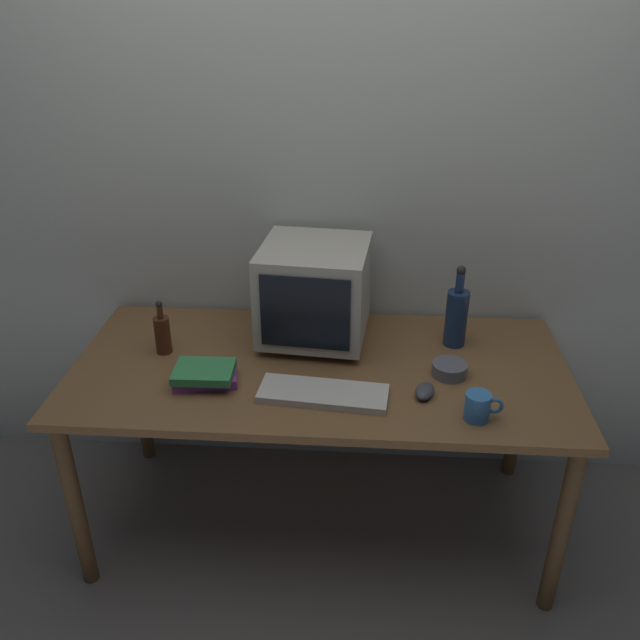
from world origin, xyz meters
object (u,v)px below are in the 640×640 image
at_px(bottle_short, 163,333).
at_px(cd_spindle, 450,369).
at_px(keyboard, 323,394).
at_px(crt_monitor, 315,292).
at_px(computer_mouse, 425,391).
at_px(mug, 478,406).
at_px(bottle_tall, 456,316).
at_px(book_stack, 205,375).

bearing_deg(bottle_short, cd_spindle, -4.77).
xyz_separation_m(keyboard, cd_spindle, (0.42, 0.16, 0.01)).
distance_m(crt_monitor, cd_spindle, 0.56).
height_order(computer_mouse, bottle_short, bottle_short).
relative_size(computer_mouse, mug, 0.83).
xyz_separation_m(bottle_tall, book_stack, (-0.87, -0.33, -0.09)).
bearing_deg(cd_spindle, book_stack, -172.48).
height_order(crt_monitor, cd_spindle, crt_monitor).
distance_m(book_stack, mug, 0.90).
bearing_deg(book_stack, computer_mouse, -1.92).
xyz_separation_m(crt_monitor, cd_spindle, (0.48, -0.23, -0.17)).
xyz_separation_m(keyboard, bottle_tall, (0.46, 0.38, 0.11)).
bearing_deg(computer_mouse, keyboard, -156.81).
height_order(computer_mouse, book_stack, book_stack).
relative_size(keyboard, book_stack, 1.81).
xyz_separation_m(computer_mouse, book_stack, (-0.73, 0.02, 0.01)).
bearing_deg(keyboard, bottle_short, 163.08).
xyz_separation_m(keyboard, computer_mouse, (0.33, 0.03, 0.01)).
distance_m(computer_mouse, book_stack, 0.73).
relative_size(mug, cd_spindle, 1.00).
relative_size(crt_monitor, mug, 3.49).
bearing_deg(computer_mouse, bottle_short, -175.03).
bearing_deg(mug, cd_spindle, 103.65).
bearing_deg(crt_monitor, keyboard, -81.48).
xyz_separation_m(book_stack, cd_spindle, (0.83, 0.11, -0.01)).
relative_size(bottle_tall, cd_spindle, 2.62).
height_order(crt_monitor, book_stack, crt_monitor).
relative_size(computer_mouse, cd_spindle, 0.83).
bearing_deg(crt_monitor, mug, -41.32).
relative_size(keyboard, cd_spindle, 3.50).
distance_m(keyboard, book_stack, 0.41).
bearing_deg(bottle_tall, book_stack, -159.18).
distance_m(keyboard, bottle_short, 0.65).
bearing_deg(crt_monitor, cd_spindle, -25.42).
bearing_deg(bottle_tall, computer_mouse, -110.53).
bearing_deg(book_stack, crt_monitor, 44.49).
distance_m(bottle_tall, mug, 0.47).
height_order(crt_monitor, keyboard, crt_monitor).
bearing_deg(bottle_short, bottle_tall, 7.24).
xyz_separation_m(computer_mouse, bottle_short, (-0.93, 0.22, 0.06)).
height_order(computer_mouse, mug, mug).
bearing_deg(bottle_tall, crt_monitor, 179.00).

